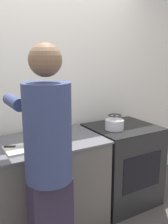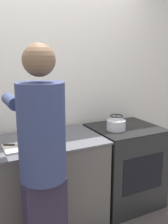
{
  "view_description": "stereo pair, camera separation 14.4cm",
  "coord_description": "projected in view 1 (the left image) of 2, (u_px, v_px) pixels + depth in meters",
  "views": [
    {
      "loc": [
        -0.87,
        -1.73,
        1.65
      ],
      "look_at": [
        0.28,
        0.24,
        1.13
      ],
      "focal_mm": 40.0,
      "sensor_mm": 36.0,
      "label": 1
    },
    {
      "loc": [
        -0.75,
        -1.8,
        1.65
      ],
      "look_at": [
        0.28,
        0.24,
        1.13
      ],
      "focal_mm": 40.0,
      "sensor_mm": 36.0,
      "label": 2
    }
  ],
  "objects": [
    {
      "name": "counter",
      "position": [
        16.0,
        192.0,
        2.25
      ],
      "size": [
        1.65,
        0.7,
        0.88
      ],
      "color": "#5B5651",
      "rests_on": "ground_plane"
    },
    {
      "name": "wall_back",
      "position": [
        37.0,
        90.0,
        2.59
      ],
      "size": [
        8.0,
        0.05,
        2.6
      ],
      "color": "silver",
      "rests_on": "ground_plane"
    },
    {
      "name": "oven",
      "position": [
        122.0,
        164.0,
        2.84
      ],
      "size": [
        0.72,
        0.66,
        0.89
      ],
      "color": "black",
      "rests_on": "ground_plane"
    },
    {
      "name": "knife",
      "position": [
        18.0,
        146.0,
        2.09
      ],
      "size": [
        0.24,
        0.14,
        0.01
      ],
      "rotation": [
        0.0,
        0.0,
        -0.47
      ],
      "color": "silver",
      "rests_on": "cutting_board"
    },
    {
      "name": "cutting_board",
      "position": [
        26.0,
        148.0,
        2.09
      ],
      "size": [
        0.35,
        0.23,
        0.02
      ],
      "color": "silver",
      "rests_on": "counter"
    },
    {
      "name": "person",
      "position": [
        48.0,
        160.0,
        1.72
      ],
      "size": [
        0.37,
        0.6,
        1.73
      ],
      "color": "#2D2438",
      "rests_on": "ground_plane"
    },
    {
      "name": "kettle",
      "position": [
        115.0,
        123.0,
        2.61
      ],
      "size": [
        0.2,
        0.2,
        0.16
      ],
      "color": "silver",
      "rests_on": "oven"
    }
  ]
}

